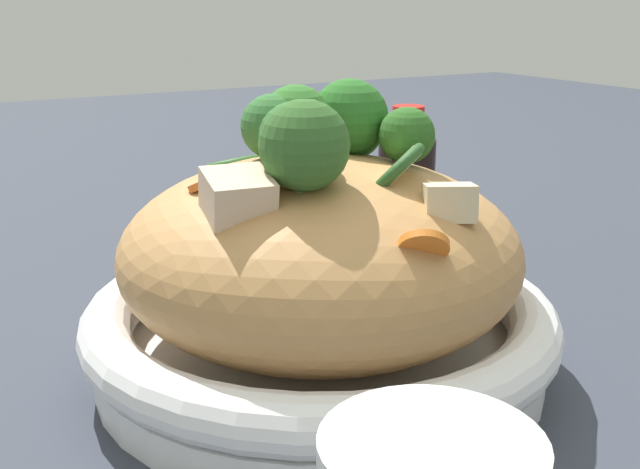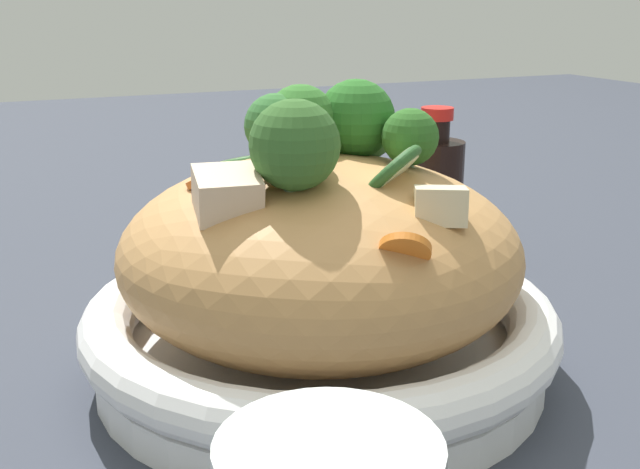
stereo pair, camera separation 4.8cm
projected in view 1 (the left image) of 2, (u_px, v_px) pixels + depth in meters
ground_plane at (320, 369)px, 0.51m from camera, size 3.00×3.00×0.00m
serving_bowl at (320, 330)px, 0.50m from camera, size 0.30×0.30×0.05m
noodle_heap at (320, 252)px, 0.48m from camera, size 0.25×0.25×0.13m
broccoli_florets at (324, 131)px, 0.47m from camera, size 0.16×0.16×0.07m
carrot_coins at (297, 181)px, 0.45m from camera, size 0.17×0.10×0.05m
zucchini_slices at (300, 161)px, 0.49m from camera, size 0.19×0.10×0.04m
chicken_chunks at (300, 198)px, 0.41m from camera, size 0.09×0.14×0.03m
soy_sauce_bottle at (406, 193)px, 0.72m from camera, size 0.05×0.05×0.14m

